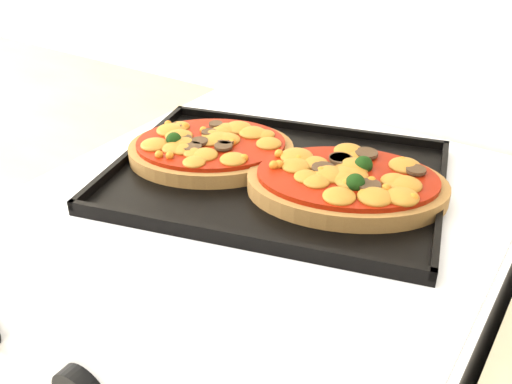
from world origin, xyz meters
The scene contains 4 objects.
control_panel centered at (-0.01, 1.39, 0.85)m, with size 0.60×0.02×0.09m, color white.
baking_tray centered at (-0.02, 1.73, 0.92)m, with size 0.44×0.32×0.02m, color black.
pizza_left centered at (-0.13, 1.73, 0.94)m, with size 0.24×0.18×0.03m, color olive, non-canonical shape.
pizza_right centered at (0.08, 1.74, 0.94)m, with size 0.26×0.18×0.04m, color olive, non-canonical shape.
Camera 1 is at (0.33, 1.15, 1.30)m, focal length 40.00 mm.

